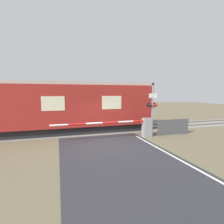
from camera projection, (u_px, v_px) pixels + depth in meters
name	position (u px, v px, depth m)	size (l,w,h in m)	color
ground_plane	(106.00, 144.00, 10.26)	(80.00, 80.00, 0.00)	#6B6047
track_bed	(94.00, 130.00, 13.80)	(36.00, 3.20, 0.13)	gray
train	(54.00, 107.00, 12.73)	(14.47, 2.96, 3.77)	black
crossing_barrier	(139.00, 126.00, 11.74)	(6.68, 0.44, 1.27)	gray
signal_post	(152.00, 106.00, 11.94)	(0.76, 0.26, 3.67)	gray
roadside_fence	(173.00, 127.00, 12.46)	(2.54, 0.06, 1.10)	#4C4C51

